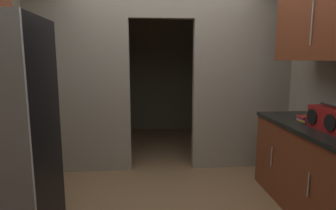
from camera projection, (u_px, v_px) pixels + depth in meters
kitchen_partition at (163, 72)px, 3.79m from camera, size 3.54×0.12×2.58m
adjoining_room_shell at (158, 72)px, 5.43m from camera, size 3.54×2.36×2.58m
refrigerator at (1, 137)px, 2.20m from camera, size 0.72×0.71×1.85m
lower_cabinet_run at (318, 170)px, 2.77m from camera, size 0.64×1.61×0.89m
upper_cabinet_counterside at (331, 21)px, 2.54m from camera, size 0.36×1.45×0.70m
boombox at (330, 119)px, 2.52m from camera, size 0.19×0.44×0.24m
book_stack at (305, 119)px, 2.92m from camera, size 0.12×0.17×0.05m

